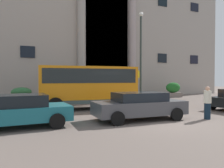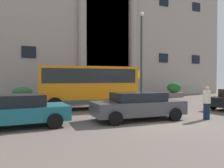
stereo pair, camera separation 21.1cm
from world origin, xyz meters
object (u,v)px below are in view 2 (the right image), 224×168
Objects in this scene: hedge_planter_west at (22,95)px; white_taxi_kerbside at (138,105)px; lamppost_plaza_centre at (141,49)px; hedge_planter_entrance_left at (116,91)px; hedge_planter_east at (174,90)px; hedge_planter_far_east at (75,94)px; pedestrian_woman_with_bag at (207,103)px; orange_minibus at (88,84)px; bus_stop_sign at (137,83)px; parked_estate_mid at (15,110)px.

hedge_planter_west is 11.24m from white_taxi_kerbside.
hedge_planter_west is 0.21× the size of lamppost_plaza_centre.
hedge_planter_entrance_left is 0.98× the size of hedge_planter_east.
lamppost_plaza_centre is (-5.03, -1.65, 3.81)m from hedge_planter_east.
lamppost_plaza_centre is (9.79, -2.34, 3.95)m from hedge_planter_west.
pedestrian_woman_with_bag reaches higher than hedge_planter_far_east.
hedge_planter_east is 12.71m from pedestrian_woman_with_bag.
hedge_planter_east is 1.13× the size of hedge_planter_far_east.
lamppost_plaza_centre reaches higher than white_taxi_kerbside.
white_taxi_kerbside is (1.02, -4.74, -0.95)m from orange_minibus.
bus_stop_sign is at bearing -30.34° from hedge_planter_far_east.
hedge_planter_entrance_left is at bearing 55.02° from orange_minibus.
hedge_planter_east reaches higher than hedge_planter_west.
pedestrian_woman_with_bag reaches higher than hedge_planter_west.
pedestrian_woman_with_bag is at bearing -95.69° from bus_stop_sign.
lamppost_plaza_centre is at bearing 34.32° from parked_estate_mid.
bus_stop_sign is 1.44× the size of hedge_planter_entrance_left.
hedge_planter_west is (-8.78, 3.39, -1.02)m from bus_stop_sign.
hedge_planter_west is at bearing 119.19° from white_taxi_kerbside.
hedge_planter_west is 13.92m from pedestrian_woman_with_bag.
parked_estate_mid is at bearing -130.44° from orange_minibus.
orange_minibus is at bearing -157.93° from bus_stop_sign.
hedge_planter_west is (-3.84, 5.39, -1.03)m from orange_minibus.
hedge_planter_far_east reaches higher than white_taxi_kerbside.
bus_stop_sign is 3.08m from hedge_planter_entrance_left.
hedge_planter_entrance_left is 1.11× the size of hedge_planter_west.
bus_stop_sign is 7.85m from white_taxi_kerbside.
lamppost_plaza_centre is at bearing 61.24° from white_taxi_kerbside.
pedestrian_woman_with_bag is (8.56, -1.86, 0.11)m from parked_estate_mid.
hedge_planter_entrance_left is 0.23× the size of lamppost_plaza_centre.
orange_minibus is 6.70m from hedge_planter_west.
pedestrian_woman_with_bag is at bearing -122.56° from hedge_planter_east.
parked_estate_mid is (-15.41, -8.86, -0.06)m from hedge_planter_east.
white_taxi_kerbside is 3.37m from pedestrian_woman_with_bag.
hedge_planter_west is at bearing 170.61° from hedge_planter_far_east.
hedge_planter_far_east is 0.21× the size of lamppost_plaza_centre.
hedge_planter_entrance_left is at bearing 131.62° from lamppost_plaza_centre.
hedge_planter_entrance_left is at bearing 45.57° from parked_estate_mid.
white_taxi_kerbside is (5.45, -0.58, -0.00)m from parked_estate_mid.
hedge_planter_far_east is (4.16, -0.69, 0.06)m from hedge_planter_west.
lamppost_plaza_centre reaches higher than hedge_planter_far_east.
hedge_planter_entrance_left is 6.68m from hedge_planter_east.
hedge_planter_west is at bearing 86.03° from parked_estate_mid.
bus_stop_sign is 9.47m from hedge_planter_west.
hedge_planter_far_east is 0.39× the size of parked_estate_mid.
lamppost_plaza_centre is (5.63, -1.65, 3.90)m from hedge_planter_far_east.
white_taxi_kerbside is at bearing -122.31° from lamppost_plaza_centre.
parked_estate_mid is 5.48m from white_taxi_kerbside.
pedestrian_woman_with_bag is (-6.84, -10.72, 0.05)m from hedge_planter_east.
parked_estate_mid is (-0.59, -9.55, 0.08)m from hedge_planter_west.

